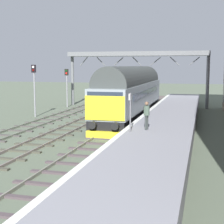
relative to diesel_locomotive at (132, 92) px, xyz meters
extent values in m
plane|color=#576350|center=(0.00, -5.00, -2.48)|extent=(140.00, 140.00, 0.00)
cube|color=gray|center=(-0.72, -5.00, -2.40)|extent=(0.07, 60.00, 0.15)
cube|color=gray|center=(0.72, -5.00, -2.40)|extent=(0.07, 60.00, 0.15)
cube|color=#4A3F43|center=(0.00, -19.25, -2.43)|extent=(2.50, 0.26, 0.09)
cube|color=#4A3F43|center=(0.00, -17.75, -2.43)|extent=(2.50, 0.26, 0.09)
cube|color=#4A3F43|center=(0.00, -16.25, -2.43)|extent=(2.50, 0.26, 0.09)
cube|color=#4A3F43|center=(0.00, -14.75, -2.43)|extent=(2.50, 0.26, 0.09)
cube|color=#4A3F43|center=(0.00, -13.25, -2.43)|extent=(2.50, 0.26, 0.09)
cube|color=#4A3F43|center=(0.00, -11.75, -2.43)|extent=(2.50, 0.26, 0.09)
cube|color=#4A3F43|center=(0.00, -10.25, -2.43)|extent=(2.50, 0.26, 0.09)
cube|color=#4A3F43|center=(0.00, -8.75, -2.43)|extent=(2.50, 0.26, 0.09)
cube|color=#4A3F43|center=(0.00, -7.25, -2.43)|extent=(2.50, 0.26, 0.09)
cube|color=#4A3F43|center=(0.00, -5.75, -2.43)|extent=(2.50, 0.26, 0.09)
cube|color=#4A3F43|center=(0.00, -4.25, -2.43)|extent=(2.50, 0.26, 0.09)
cube|color=#4A3F43|center=(0.00, -2.75, -2.43)|extent=(2.50, 0.26, 0.09)
cube|color=#4A3F43|center=(0.00, -1.25, -2.43)|extent=(2.50, 0.26, 0.09)
cube|color=#4A3F43|center=(0.00, 0.25, -2.43)|extent=(2.50, 0.26, 0.09)
cube|color=#4A3F43|center=(0.00, 1.75, -2.43)|extent=(2.50, 0.26, 0.09)
cube|color=#4A3F43|center=(0.00, 3.25, -2.43)|extent=(2.50, 0.26, 0.09)
cube|color=#4A3F43|center=(0.00, 4.75, -2.43)|extent=(2.50, 0.26, 0.09)
cube|color=#4A3F43|center=(0.00, 6.25, -2.43)|extent=(2.50, 0.26, 0.09)
cube|color=#4A3F43|center=(0.00, 7.75, -2.43)|extent=(2.50, 0.26, 0.09)
cube|color=#4A3F43|center=(0.00, 9.25, -2.43)|extent=(2.50, 0.26, 0.09)
cube|color=#4A3F43|center=(0.00, 10.75, -2.43)|extent=(2.50, 0.26, 0.09)
cube|color=#4A3F43|center=(0.00, 12.25, -2.43)|extent=(2.50, 0.26, 0.09)
cube|color=#4A3F43|center=(0.00, 13.75, -2.43)|extent=(2.50, 0.26, 0.09)
cube|color=#4A3F43|center=(0.00, 15.25, -2.43)|extent=(2.50, 0.26, 0.09)
cube|color=#4A3F43|center=(0.00, 16.75, -2.43)|extent=(2.50, 0.26, 0.09)
cube|color=#4A3F43|center=(0.00, 18.25, -2.43)|extent=(2.50, 0.26, 0.09)
cube|color=#4A3F43|center=(0.00, 19.75, -2.43)|extent=(2.50, 0.26, 0.09)
cube|color=#4A3F43|center=(0.00, 21.25, -2.43)|extent=(2.50, 0.26, 0.09)
cube|color=#4A3F43|center=(0.00, 22.75, -2.43)|extent=(2.50, 0.26, 0.09)
cube|color=#4A3F43|center=(0.00, 24.25, -2.43)|extent=(2.50, 0.26, 0.09)
cube|color=gray|center=(-4.30, -5.00, -2.40)|extent=(0.07, 60.00, 0.15)
cube|color=gray|center=(-2.86, -5.00, -2.40)|extent=(0.07, 60.00, 0.15)
cube|color=#444337|center=(-3.58, -14.73, -2.43)|extent=(2.50, 0.26, 0.09)
cube|color=#444337|center=(-3.58, -13.11, -2.43)|extent=(2.50, 0.26, 0.09)
cube|color=#444337|center=(-3.58, -11.49, -2.43)|extent=(2.50, 0.26, 0.09)
cube|color=#444337|center=(-3.58, -9.87, -2.43)|extent=(2.50, 0.26, 0.09)
cube|color=#444337|center=(-3.58, -8.25, -2.43)|extent=(2.50, 0.26, 0.09)
cube|color=#444337|center=(-3.58, -6.63, -2.43)|extent=(2.50, 0.26, 0.09)
cube|color=#444337|center=(-3.58, -5.00, -2.43)|extent=(2.50, 0.26, 0.09)
cube|color=#444337|center=(-3.58, -3.38, -2.43)|extent=(2.50, 0.26, 0.09)
cube|color=#444337|center=(-3.58, -1.76, -2.43)|extent=(2.50, 0.26, 0.09)
cube|color=#444337|center=(-3.58, -0.14, -2.43)|extent=(2.50, 0.26, 0.09)
cube|color=#444337|center=(-3.58, 1.48, -2.43)|extent=(2.50, 0.26, 0.09)
cube|color=#444337|center=(-3.58, 3.10, -2.43)|extent=(2.50, 0.26, 0.09)
cube|color=#444337|center=(-3.58, 4.73, -2.43)|extent=(2.50, 0.26, 0.09)
cube|color=#444337|center=(-3.58, 6.35, -2.43)|extent=(2.50, 0.26, 0.09)
cube|color=#444337|center=(-3.58, 7.97, -2.43)|extent=(2.50, 0.26, 0.09)
cube|color=#444337|center=(-3.58, 9.59, -2.43)|extent=(2.50, 0.26, 0.09)
cube|color=#444337|center=(-3.58, 11.21, -2.43)|extent=(2.50, 0.26, 0.09)
cube|color=#444337|center=(-3.58, 12.83, -2.43)|extent=(2.50, 0.26, 0.09)
cube|color=#444337|center=(-3.58, 14.46, -2.43)|extent=(2.50, 0.26, 0.09)
cube|color=#444337|center=(-3.58, 16.08, -2.43)|extent=(2.50, 0.26, 0.09)
cube|color=#444337|center=(-3.58, 17.70, -2.43)|extent=(2.50, 0.26, 0.09)
cube|color=#444337|center=(-3.58, 19.32, -2.43)|extent=(2.50, 0.26, 0.09)
cube|color=#444337|center=(-3.58, 20.94, -2.43)|extent=(2.50, 0.26, 0.09)
cube|color=#444337|center=(-3.58, 22.56, -2.43)|extent=(2.50, 0.26, 0.09)
cube|color=#444337|center=(-3.58, 24.19, -2.43)|extent=(2.50, 0.26, 0.09)
cube|color=gray|center=(-7.62, -5.00, -2.40)|extent=(0.07, 60.00, 0.15)
cube|color=gray|center=(-6.19, -5.00, -2.40)|extent=(0.07, 60.00, 0.15)
cube|color=#474240|center=(-6.90, -9.42, -2.43)|extent=(2.50, 0.26, 0.09)
cube|color=#474240|center=(-6.90, -7.65, -2.43)|extent=(2.50, 0.26, 0.09)
cube|color=#474240|center=(-6.90, -5.89, -2.43)|extent=(2.50, 0.26, 0.09)
cube|color=#474240|center=(-6.90, -4.12, -2.43)|extent=(2.50, 0.26, 0.09)
cube|color=#474240|center=(-6.90, -2.36, -2.43)|extent=(2.50, 0.26, 0.09)
cube|color=#474240|center=(-6.90, -0.59, -2.43)|extent=(2.50, 0.26, 0.09)
cube|color=#474240|center=(-6.90, 1.17, -2.43)|extent=(2.50, 0.26, 0.09)
cube|color=#474240|center=(-6.90, 2.94, -2.43)|extent=(2.50, 0.26, 0.09)
cube|color=#474240|center=(-6.90, 4.70, -2.43)|extent=(2.50, 0.26, 0.09)
cube|color=#474240|center=(-6.90, 6.47, -2.43)|extent=(2.50, 0.26, 0.09)
cube|color=#474240|center=(-6.90, 8.23, -2.43)|extent=(2.50, 0.26, 0.09)
cube|color=#474240|center=(-6.90, 10.00, -2.43)|extent=(2.50, 0.26, 0.09)
cube|color=#474240|center=(-6.90, 11.76, -2.43)|extent=(2.50, 0.26, 0.09)
cube|color=#474240|center=(-6.90, 13.53, -2.43)|extent=(2.50, 0.26, 0.09)
cube|color=#474240|center=(-6.90, 15.29, -2.43)|extent=(2.50, 0.26, 0.09)
cube|color=#474240|center=(-6.90, 17.05, -2.43)|extent=(2.50, 0.26, 0.09)
cube|color=#474240|center=(-6.90, 18.82, -2.43)|extent=(2.50, 0.26, 0.09)
cube|color=#474240|center=(-6.90, 20.58, -2.43)|extent=(2.50, 0.26, 0.09)
cube|color=#474240|center=(-6.90, 22.35, -2.43)|extent=(2.50, 0.26, 0.09)
cube|color=#474240|center=(-6.90, 24.11, -2.43)|extent=(2.50, 0.26, 0.09)
cube|color=gray|center=(3.60, -5.00, -1.98)|extent=(4.00, 44.00, 1.00)
cube|color=white|center=(1.75, -5.00, -1.47)|extent=(0.30, 44.00, 0.01)
cube|color=black|center=(0.00, 0.03, -1.66)|extent=(2.56, 17.27, 0.60)
cube|color=gray|center=(0.00, 0.03, -0.31)|extent=(2.70, 17.27, 2.10)
cylinder|color=#383C3B|center=(0.00, 0.03, 0.92)|extent=(2.56, 15.89, 2.57)
cube|color=yellow|center=(0.00, -8.64, -0.46)|extent=(2.65, 0.08, 1.58)
cube|color=#232D3D|center=(0.00, -8.62, 0.27)|extent=(2.38, 0.04, 0.64)
cube|color=#232D3D|center=(1.37, 0.03, -0.01)|extent=(0.04, 12.09, 0.44)
cylinder|color=black|center=(-0.75, -8.85, -1.56)|extent=(0.48, 0.35, 0.48)
cylinder|color=black|center=(0.75, -8.85, -1.56)|extent=(0.48, 0.35, 0.48)
cube|color=yellow|center=(0.00, -8.70, -2.19)|extent=(2.43, 0.36, 0.47)
cylinder|color=black|center=(0.00, -7.11, -1.96)|extent=(1.64, 1.04, 1.04)
cylinder|color=black|center=(0.00, -6.01, -1.96)|extent=(1.64, 1.04, 1.04)
cylinder|color=black|center=(0.00, -4.91, -1.96)|extent=(1.64, 1.04, 1.04)
cylinder|color=black|center=(0.00, 4.98, -1.96)|extent=(1.64, 1.04, 1.04)
cylinder|color=black|center=(0.00, 6.08, -1.96)|extent=(1.64, 1.04, 1.04)
cylinder|color=black|center=(0.00, 7.18, -1.96)|extent=(1.64, 1.04, 1.04)
cylinder|color=gray|center=(-9.02, -0.70, -0.07)|extent=(0.14, 0.14, 4.82)
cube|color=black|center=(-9.02, -0.76, 1.98)|extent=(0.44, 0.10, 0.71)
cylinder|color=white|center=(-9.02, -0.82, 2.14)|extent=(0.20, 0.06, 0.20)
cylinder|color=#500807|center=(-9.02, -0.82, 1.86)|extent=(0.20, 0.06, 0.20)
cylinder|color=gray|center=(-9.02, 7.22, -0.29)|extent=(0.14, 0.14, 4.37)
cube|color=black|center=(-9.02, 7.16, 1.54)|extent=(0.44, 0.10, 0.71)
cylinder|color=#0A3E13|center=(-9.02, 7.10, 1.69)|extent=(0.20, 0.06, 0.20)
cylinder|color=red|center=(-9.02, 7.10, 1.41)|extent=(0.20, 0.06, 0.20)
cylinder|color=slate|center=(2.14, -10.87, -0.39)|extent=(0.08, 0.08, 2.16)
cube|color=white|center=(2.11, -10.87, 0.52)|extent=(0.05, 0.44, 0.36)
cube|color=black|center=(2.08, -10.87, 0.52)|extent=(0.01, 0.20, 0.24)
cylinder|color=#313736|center=(2.91, -10.11, -1.05)|extent=(0.13, 0.13, 0.84)
cylinder|color=#313736|center=(2.96, -9.91, -1.05)|extent=(0.13, 0.13, 0.84)
cylinder|color=#495C4D|center=(2.93, -10.01, -0.35)|extent=(0.41, 0.41, 0.56)
sphere|color=brown|center=(2.93, -10.01, 0.06)|extent=(0.22, 0.22, 0.22)
cylinder|color=#495C4D|center=(2.88, -10.21, -0.35)|extent=(0.09, 0.09, 0.52)
cylinder|color=#495C4D|center=(2.98, -9.81, -0.35)|extent=(0.09, 0.09, 0.52)
cylinder|color=slate|center=(-9.30, 9.73, 0.44)|extent=(0.36, 0.36, 5.83)
cylinder|color=slate|center=(6.50, 9.73, 0.44)|extent=(0.36, 0.36, 5.83)
cube|color=slate|center=(-1.40, 9.73, 3.60)|extent=(16.20, 2.00, 0.50)
cylinder|color=slate|center=(-7.83, 9.73, 2.75)|extent=(1.02, 0.10, 1.10)
cylinder|color=slate|center=(-5.69, 9.73, 2.75)|extent=(1.06, 0.10, 1.06)
cylinder|color=slate|center=(-3.55, 9.73, 2.75)|extent=(1.14, 0.10, 0.98)
cylinder|color=slate|center=(-1.40, 9.73, 2.75)|extent=(1.08, 0.10, 1.04)
cylinder|color=slate|center=(0.74, 9.73, 2.75)|extent=(1.17, 0.10, 0.94)
cylinder|color=slate|center=(2.88, 9.73, 2.75)|extent=(1.12, 0.10, 0.99)
cylinder|color=slate|center=(5.03, 9.73, 2.75)|extent=(1.15, 0.10, 0.97)
camera|label=1|loc=(6.10, -29.96, 2.23)|focal=55.89mm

